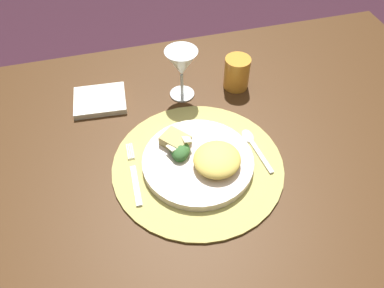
% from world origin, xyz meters
% --- Properties ---
extents(ground_plane, '(6.00, 6.00, 0.00)m').
position_xyz_m(ground_plane, '(0.00, 0.00, 0.00)').
color(ground_plane, '#351925').
extents(dining_table, '(1.35, 0.92, 0.72)m').
position_xyz_m(dining_table, '(0.00, 0.00, 0.57)').
color(dining_table, '#432711').
rests_on(dining_table, ground).
extents(placemat, '(0.38, 0.38, 0.01)m').
position_xyz_m(placemat, '(-0.06, -0.03, 0.72)').
color(placemat, tan).
rests_on(placemat, dining_table).
extents(dinner_plate, '(0.24, 0.24, 0.02)m').
position_xyz_m(dinner_plate, '(-0.06, -0.03, 0.73)').
color(dinner_plate, silver).
rests_on(dinner_plate, placemat).
extents(pasta_serving, '(0.15, 0.15, 0.03)m').
position_xyz_m(pasta_serving, '(-0.03, -0.06, 0.76)').
color(pasta_serving, '#EAC958').
rests_on(pasta_serving, dinner_plate).
extents(salad_greens, '(0.06, 0.08, 0.03)m').
position_xyz_m(salad_greens, '(-0.10, -0.00, 0.75)').
color(salad_greens, '#2D762A').
rests_on(salad_greens, dinner_plate).
extents(bread_piece, '(0.07, 0.07, 0.02)m').
position_xyz_m(bread_piece, '(-0.10, 0.02, 0.75)').
color(bread_piece, tan).
rests_on(bread_piece, dinner_plate).
extents(fork, '(0.02, 0.17, 0.00)m').
position_xyz_m(fork, '(-0.20, -0.03, 0.73)').
color(fork, silver).
rests_on(fork, placemat).
extents(spoon, '(0.03, 0.14, 0.01)m').
position_xyz_m(spoon, '(0.08, -0.00, 0.73)').
color(spoon, silver).
rests_on(spoon, placemat).
extents(napkin, '(0.14, 0.12, 0.02)m').
position_xyz_m(napkin, '(-0.25, 0.24, 0.72)').
color(napkin, white).
rests_on(napkin, dining_table).
extents(wine_glass, '(0.08, 0.08, 0.14)m').
position_xyz_m(wine_glass, '(-0.04, 0.21, 0.81)').
color(wine_glass, silver).
rests_on(wine_glass, dining_table).
extents(amber_tumbler, '(0.07, 0.07, 0.09)m').
position_xyz_m(amber_tumbler, '(0.11, 0.21, 0.76)').
color(amber_tumbler, orange).
rests_on(amber_tumbler, dining_table).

